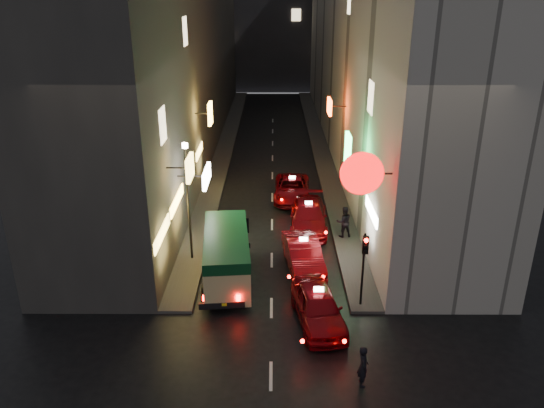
{
  "coord_description": "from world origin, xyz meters",
  "views": [
    {
      "loc": [
        0.09,
        -11.72,
        13.34
      ],
      "look_at": [
        0.01,
        13.0,
        3.2
      ],
      "focal_mm": 35.0,
      "sensor_mm": 36.0,
      "label": 1
    }
  ],
  "objects_px": {
    "traffic_light": "(364,255)",
    "lamp_post": "(188,194)",
    "pedestrian_crossing": "(363,364)",
    "taxi_near": "(318,304)",
    "minibus": "(227,252)"
  },
  "relations": [
    {
      "from": "taxi_near",
      "to": "pedestrian_crossing",
      "type": "relative_size",
      "value": 3.24
    },
    {
      "from": "pedestrian_crossing",
      "to": "traffic_light",
      "type": "relative_size",
      "value": 0.52
    },
    {
      "from": "minibus",
      "to": "taxi_near",
      "type": "height_order",
      "value": "minibus"
    },
    {
      "from": "traffic_light",
      "to": "lamp_post",
      "type": "distance_m",
      "value": 9.42
    },
    {
      "from": "minibus",
      "to": "lamp_post",
      "type": "relative_size",
      "value": 0.97
    },
    {
      "from": "pedestrian_crossing",
      "to": "lamp_post",
      "type": "bearing_deg",
      "value": 35.43
    },
    {
      "from": "lamp_post",
      "to": "taxi_near",
      "type": "bearing_deg",
      "value": -42.07
    },
    {
      "from": "taxi_near",
      "to": "traffic_light",
      "type": "xyz_separation_m",
      "value": [
        2.01,
        1.06,
        1.79
      ]
    },
    {
      "from": "taxi_near",
      "to": "lamp_post",
      "type": "height_order",
      "value": "lamp_post"
    },
    {
      "from": "lamp_post",
      "to": "pedestrian_crossing",
      "type": "bearing_deg",
      "value": -51.47
    },
    {
      "from": "traffic_light",
      "to": "lamp_post",
      "type": "xyz_separation_m",
      "value": [
        -8.2,
        4.53,
        1.04
      ]
    },
    {
      "from": "taxi_near",
      "to": "pedestrian_crossing",
      "type": "xyz_separation_m",
      "value": [
        1.31,
        -3.83,
        0.01
      ]
    },
    {
      "from": "taxi_near",
      "to": "traffic_light",
      "type": "distance_m",
      "value": 2.89
    },
    {
      "from": "minibus",
      "to": "lamp_post",
      "type": "height_order",
      "value": "lamp_post"
    },
    {
      "from": "minibus",
      "to": "traffic_light",
      "type": "bearing_deg",
      "value": -20.89
    }
  ]
}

